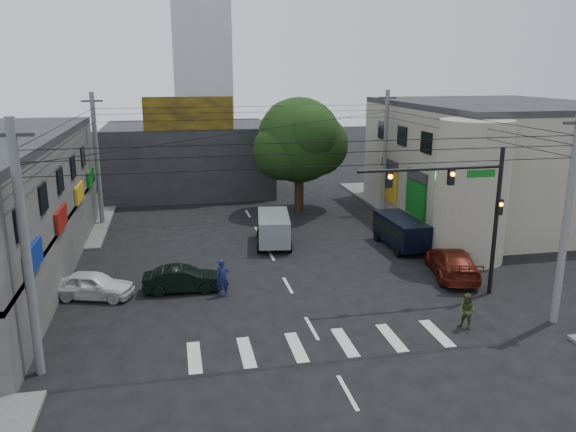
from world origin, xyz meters
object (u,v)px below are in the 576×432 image
object	(u,v)px
utility_pole_near_right	(567,220)
traffic_officer	(223,278)
street_tree	(299,140)
white_compact	(93,285)
maroon_sedan	(452,262)
silver_minivan	(274,230)
utility_pole_near_left	(26,252)
utility_pole_far_left	(97,160)
navy_van	(401,233)
traffic_gantry	(466,199)
utility_pole_far_right	(385,151)
pedestrian_olive	(467,312)
dark_sedan	(182,279)

from	to	relation	value
utility_pole_near_right	traffic_officer	bearing A→B (deg)	157.30
street_tree	white_compact	distance (m)	20.48
maroon_sedan	silver_minivan	distance (m)	11.04
utility_pole_near_left	utility_pole_near_right	distance (m)	21.00
utility_pole_near_right	traffic_officer	xyz separation A→B (m)	(-13.86, 5.80, -3.68)
maroon_sedan	utility_pole_far_left	bearing A→B (deg)	-22.86
utility_pole_near_right	silver_minivan	distance (m)	17.07
navy_van	traffic_officer	bearing A→B (deg)	113.91
traffic_gantry	utility_pole_far_right	world-z (taller)	utility_pole_far_right
utility_pole_near_right	white_compact	world-z (taller)	utility_pole_near_right
white_compact	silver_minivan	world-z (taller)	silver_minivan
white_compact	pedestrian_olive	xyz separation A→B (m)	(15.85, -6.71, 0.13)
utility_pole_far_left	street_tree	bearing A→B (deg)	3.95
traffic_officer	utility_pole_far_left	bearing A→B (deg)	115.64
white_compact	utility_pole_near_right	bearing A→B (deg)	-91.59
utility_pole_far_right	pedestrian_olive	world-z (taller)	utility_pole_far_right
white_compact	silver_minivan	xyz separation A→B (m)	(9.99, 6.53, 0.30)
pedestrian_olive	dark_sedan	bearing A→B (deg)	-159.26
white_compact	utility_pole_near_left	bearing A→B (deg)	-171.30
navy_van	traffic_gantry	bearing A→B (deg)	176.63
traffic_gantry	dark_sedan	world-z (taller)	traffic_gantry
utility_pole_near_right	maroon_sedan	xyz separation A→B (m)	(-1.69, 6.07, -3.85)
utility_pole_near_right	pedestrian_olive	size ratio (longest dim) A/B	5.84
utility_pole_far_right	pedestrian_olive	xyz separation A→B (m)	(-4.11, -20.38, -3.81)
utility_pole_far_left	silver_minivan	bearing A→B (deg)	-32.89
utility_pole_far_right	navy_van	bearing A→B (deg)	-104.64
utility_pole_far_left	dark_sedan	bearing A→B (deg)	-68.99
street_tree	traffic_officer	xyz separation A→B (m)	(-7.36, -15.70, -4.56)
white_compact	pedestrian_olive	distance (m)	17.22
dark_sedan	pedestrian_olive	size ratio (longest dim) A/B	2.46
dark_sedan	traffic_officer	world-z (taller)	traffic_officer
street_tree	utility_pole_far_left	size ratio (longest dim) A/B	0.95
navy_van	utility_pole_far_right	bearing A→B (deg)	-16.13
traffic_gantry	pedestrian_olive	xyz separation A→B (m)	(-1.44, -3.37, -4.04)
silver_minivan	pedestrian_olive	world-z (taller)	silver_minivan
traffic_gantry	maroon_sedan	xyz separation A→B (m)	(0.98, 2.58, -4.08)
white_compact	navy_van	bearing A→B (deg)	-58.64
street_tree	utility_pole_far_right	world-z (taller)	utility_pole_far_right
maroon_sedan	navy_van	world-z (taller)	navy_van
traffic_gantry	utility_pole_near_left	xyz separation A→B (m)	(-18.32, -3.50, -0.23)
utility_pole_near_left	white_compact	world-z (taller)	utility_pole_near_left
pedestrian_olive	white_compact	bearing A→B (deg)	-152.29
utility_pole_near_left	traffic_officer	size ratio (longest dim) A/B	5.02
utility_pole_far_left	navy_van	bearing A→B (deg)	-26.53
silver_minivan	navy_van	world-z (taller)	silver_minivan
utility_pole_far_right	maroon_sedan	size ratio (longest dim) A/B	1.67
street_tree	pedestrian_olive	size ratio (longest dim) A/B	5.52
maroon_sedan	utility_pole_far_right	bearing A→B (deg)	-82.79
utility_pole_near_right	utility_pole_far_right	xyz separation A→B (m)	(0.00, 20.50, 0.00)
traffic_gantry	white_compact	world-z (taller)	traffic_gantry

